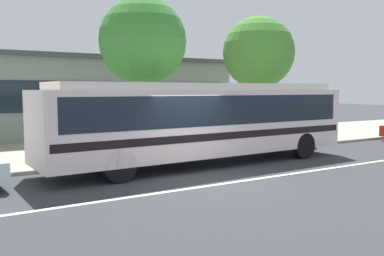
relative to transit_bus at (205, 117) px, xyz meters
The scene contains 11 objects.
ground_plane 3.05m from the transit_bus, 125.29° to the right, with size 120.00×120.00×0.00m, color #34363A.
sidewalk_slab 5.78m from the transit_bus, 105.34° to the left, with size 60.00×8.00×0.12m, color #9C9D8B.
lane_stripe_center 3.64m from the transit_bus, 117.06° to the right, with size 56.00×0.16×0.01m, color silver.
transit_bus is the anchor object (origin of this frame).
pedestrian_waiting_near_sign 5.02m from the transit_bus, 137.51° to the left, with size 0.38×0.38×1.77m.
pedestrian_walking_along_curb 4.96m from the transit_bus, 43.18° to the left, with size 0.36×0.36×1.66m.
pedestrian_standing_by_tree 5.96m from the transit_bus, 33.60° to the left, with size 0.36×0.36×1.71m.
bus_stop_sign 4.85m from the transit_bus, 22.61° to the left, with size 0.16×0.43×2.52m.
street_tree_near_stop 4.88m from the transit_bus, 99.11° to the left, with size 3.65×3.65×6.40m.
street_tree_mid_block 8.45m from the transit_bus, 36.03° to the left, with size 3.76×3.76×6.36m.
station_building 12.48m from the transit_bus, 93.75° to the left, with size 17.02×8.02×4.49m.
Camera 1 is at (-6.60, -10.24, 2.67)m, focal length 38.92 mm.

